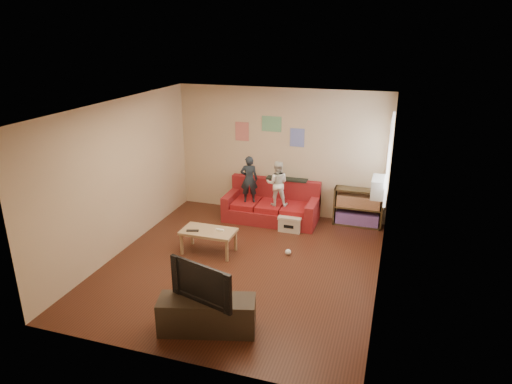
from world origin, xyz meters
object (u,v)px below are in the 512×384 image
(coffee_table, at_px, (208,234))
(file_box, at_px, (291,223))
(child_b, at_px, (277,183))
(bookshelf, at_px, (358,209))
(sofa, at_px, (272,207))
(tv_stand, at_px, (207,315))
(child_a, at_px, (249,179))
(television, at_px, (206,281))

(coffee_table, xyz_separation_m, file_box, (1.17, 1.39, -0.21))
(child_b, relative_size, file_box, 2.02)
(child_b, relative_size, bookshelf, 0.95)
(sofa, height_order, child_b, child_b)
(file_box, height_order, tv_stand, tv_stand)
(child_a, xyz_separation_m, coffee_table, (-0.21, -1.65, -0.53))
(coffee_table, bearing_deg, file_box, 49.75)
(child_a, xyz_separation_m, file_box, (0.96, -0.26, -0.74))
(child_a, height_order, child_b, child_a)
(child_a, relative_size, television, 1.01)
(bookshelf, distance_m, file_box, 1.42)
(sofa, distance_m, child_b, 0.62)
(bookshelf, relative_size, file_box, 2.12)
(sofa, bearing_deg, bookshelf, 7.62)
(child_a, bearing_deg, tv_stand, 83.82)
(tv_stand, height_order, television, television)
(television, bearing_deg, coffee_table, 129.31)
(child_a, relative_size, bookshelf, 1.01)
(child_b, distance_m, file_box, 0.83)
(sofa, relative_size, coffee_table, 2.00)
(child_b, xyz_separation_m, coffee_table, (-0.81, -1.65, -0.50))
(sofa, xyz_separation_m, coffee_table, (-0.67, -1.81, 0.09))
(file_box, xyz_separation_m, tv_stand, (-0.29, -3.48, 0.08))
(coffee_table, relative_size, bookshelf, 0.99)
(bookshelf, xyz_separation_m, file_box, (-1.24, -0.66, -0.19))
(file_box, height_order, television, television)
(sofa, xyz_separation_m, television, (0.21, -3.91, 0.47))
(file_box, distance_m, tv_stand, 3.49)
(tv_stand, bearing_deg, child_a, 84.83)
(child_b, xyz_separation_m, file_box, (0.36, -0.26, -0.71))
(sofa, bearing_deg, television, -86.88)
(child_a, relative_size, child_b, 1.06)
(child_a, distance_m, bookshelf, 2.30)
(coffee_table, distance_m, bookshelf, 3.17)
(child_a, distance_m, coffee_table, 1.74)
(bookshelf, xyz_separation_m, tv_stand, (-1.54, -4.14, -0.11))
(bookshelf, bearing_deg, sofa, -172.38)
(sofa, relative_size, child_b, 2.08)
(file_box, bearing_deg, coffee_table, -130.25)
(coffee_table, bearing_deg, child_a, 82.56)
(file_box, bearing_deg, sofa, 140.15)
(child_b, bearing_deg, bookshelf, -177.57)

